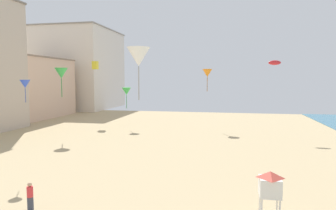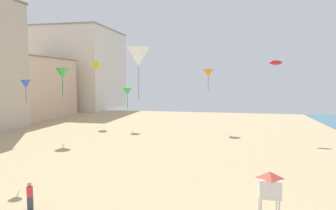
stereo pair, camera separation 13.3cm
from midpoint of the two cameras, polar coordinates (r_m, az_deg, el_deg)
boardwalk_hotel_mid at (r=64.40m, az=-25.19°, el=3.06°), size 11.37×16.11×11.64m
boardwalk_hotel_far at (r=81.46m, az=-16.83°, el=6.58°), size 18.35×20.56×20.09m
kite_flyer at (r=19.16m, az=-25.14°, el=-15.34°), size 0.34×0.34×1.64m
lifeguard_stand at (r=17.20m, az=18.78°, el=-14.23°), size 1.10×1.10×2.55m
kite_blue_delta at (r=26.48m, az=-25.88°, el=3.66°), size 0.80×0.80×1.83m
kite_green_delta at (r=40.33m, az=-19.90°, el=5.76°), size 1.65×1.65×3.74m
kite_yellow_box at (r=51.55m, az=-13.87°, el=7.42°), size 0.85×0.85×1.33m
kite_white_delta at (r=19.55m, az=-5.87°, el=9.15°), size 1.51×1.51×3.42m
kite_red_parafoil at (r=41.94m, az=19.70°, el=7.66°), size 1.59×0.44×0.62m
kite_green_delta_2 at (r=45.41m, az=-8.06°, el=2.62°), size 1.40×1.40×3.19m
kite_orange_delta_2 at (r=45.21m, az=7.47°, el=6.09°), size 1.47×1.47×3.34m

